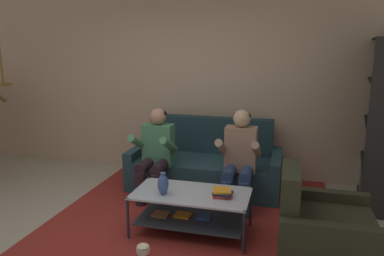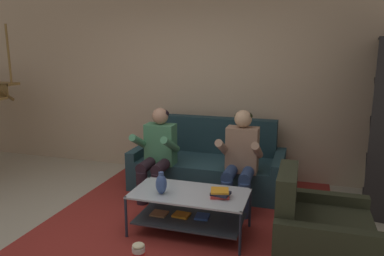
{
  "view_description": "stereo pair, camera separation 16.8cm",
  "coord_description": "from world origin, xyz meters",
  "px_view_note": "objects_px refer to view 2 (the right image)",
  "views": [
    {
      "loc": [
        1.55,
        -3.0,
        1.92
      ],
      "look_at": [
        0.5,
        0.92,
        1.03
      ],
      "focal_mm": 35.0,
      "sensor_mm": 36.0,
      "label": 1
    },
    {
      "loc": [
        1.71,
        -2.95,
        1.92
      ],
      "look_at": [
        0.5,
        0.92,
        1.03
      ],
      "focal_mm": 35.0,
      "sensor_mm": 36.0,
      "label": 2
    }
  ],
  "objects_px": {
    "coffee_table": "(189,206)",
    "popcorn_tub": "(139,254)",
    "person_seated_left": "(157,150)",
    "person_seated_right": "(241,156)",
    "book_stack": "(220,193)",
    "vase": "(161,184)",
    "armchair": "(319,236)",
    "couch": "(209,166)"
  },
  "relations": [
    {
      "from": "vase",
      "to": "armchair",
      "type": "xyz_separation_m",
      "value": [
        1.54,
        -0.13,
        -0.27
      ]
    },
    {
      "from": "person_seated_left",
      "to": "armchair",
      "type": "distance_m",
      "value": 2.23
    },
    {
      "from": "book_stack",
      "to": "popcorn_tub",
      "type": "xyz_separation_m",
      "value": [
        -0.58,
        -0.7,
        -0.38
      ]
    },
    {
      "from": "book_stack",
      "to": "person_seated_left",
      "type": "bearing_deg",
      "value": 141.23
    },
    {
      "from": "couch",
      "to": "book_stack",
      "type": "distance_m",
      "value": 1.45
    },
    {
      "from": "vase",
      "to": "popcorn_tub",
      "type": "xyz_separation_m",
      "value": [
        0.02,
        -0.6,
        -0.45
      ]
    },
    {
      "from": "couch",
      "to": "person_seated_left",
      "type": "xyz_separation_m",
      "value": [
        -0.53,
        -0.55,
        0.33
      ]
    },
    {
      "from": "popcorn_tub",
      "to": "coffee_table",
      "type": "bearing_deg",
      "value": 71.01
    },
    {
      "from": "coffee_table",
      "to": "vase",
      "type": "relative_size",
      "value": 5.16
    },
    {
      "from": "coffee_table",
      "to": "couch",
      "type": "bearing_deg",
      "value": 96.07
    },
    {
      "from": "person_seated_left",
      "to": "coffee_table",
      "type": "relative_size",
      "value": 0.97
    },
    {
      "from": "person_seated_left",
      "to": "person_seated_right",
      "type": "xyz_separation_m",
      "value": [
        1.06,
        0.0,
        0.01
      ]
    },
    {
      "from": "person_seated_right",
      "to": "armchair",
      "type": "distance_m",
      "value": 1.4
    },
    {
      "from": "armchair",
      "to": "popcorn_tub",
      "type": "distance_m",
      "value": 1.6
    },
    {
      "from": "popcorn_tub",
      "to": "armchair",
      "type": "bearing_deg",
      "value": 17.3
    },
    {
      "from": "couch",
      "to": "person_seated_right",
      "type": "bearing_deg",
      "value": -45.86
    },
    {
      "from": "coffee_table",
      "to": "popcorn_tub",
      "type": "xyz_separation_m",
      "value": [
        -0.25,
        -0.72,
        -0.19
      ]
    },
    {
      "from": "person_seated_right",
      "to": "coffee_table",
      "type": "bearing_deg",
      "value": -116.32
    },
    {
      "from": "coffee_table",
      "to": "popcorn_tub",
      "type": "height_order",
      "value": "coffee_table"
    },
    {
      "from": "book_stack",
      "to": "armchair",
      "type": "height_order",
      "value": "armchair"
    },
    {
      "from": "couch",
      "to": "popcorn_tub",
      "type": "height_order",
      "value": "couch"
    },
    {
      "from": "armchair",
      "to": "person_seated_right",
      "type": "bearing_deg",
      "value": 130.66
    },
    {
      "from": "person_seated_right",
      "to": "vase",
      "type": "relative_size",
      "value": 5.1
    },
    {
      "from": "person_seated_left",
      "to": "popcorn_tub",
      "type": "distance_m",
      "value": 1.65
    },
    {
      "from": "couch",
      "to": "popcorn_tub",
      "type": "bearing_deg",
      "value": -92.91
    },
    {
      "from": "person_seated_right",
      "to": "book_stack",
      "type": "height_order",
      "value": "person_seated_right"
    },
    {
      "from": "coffee_table",
      "to": "popcorn_tub",
      "type": "distance_m",
      "value": 0.78
    },
    {
      "from": "coffee_table",
      "to": "popcorn_tub",
      "type": "bearing_deg",
      "value": -108.99
    },
    {
      "from": "person_seated_right",
      "to": "coffee_table",
      "type": "relative_size",
      "value": 0.99
    },
    {
      "from": "coffee_table",
      "to": "book_stack",
      "type": "height_order",
      "value": "book_stack"
    },
    {
      "from": "person_seated_right",
      "to": "book_stack",
      "type": "xyz_separation_m",
      "value": [
        -0.06,
        -0.81,
        -0.16
      ]
    },
    {
      "from": "vase",
      "to": "popcorn_tub",
      "type": "relative_size",
      "value": 1.08
    },
    {
      "from": "person_seated_right",
      "to": "armchair",
      "type": "bearing_deg",
      "value": -49.34
    },
    {
      "from": "vase",
      "to": "coffee_table",
      "type": "bearing_deg",
      "value": 23.41
    },
    {
      "from": "person_seated_right",
      "to": "vase",
      "type": "distance_m",
      "value": 1.12
    },
    {
      "from": "book_stack",
      "to": "armchair",
      "type": "bearing_deg",
      "value": -13.18
    },
    {
      "from": "book_stack",
      "to": "popcorn_tub",
      "type": "distance_m",
      "value": 0.98
    },
    {
      "from": "popcorn_tub",
      "to": "vase",
      "type": "bearing_deg",
      "value": 91.58
    },
    {
      "from": "couch",
      "to": "person_seated_left",
      "type": "height_order",
      "value": "person_seated_left"
    },
    {
      "from": "vase",
      "to": "couch",
      "type": "bearing_deg",
      "value": 85.23
    },
    {
      "from": "couch",
      "to": "person_seated_left",
      "type": "distance_m",
      "value": 0.84
    },
    {
      "from": "vase",
      "to": "book_stack",
      "type": "bearing_deg",
      "value": 8.83
    }
  ]
}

